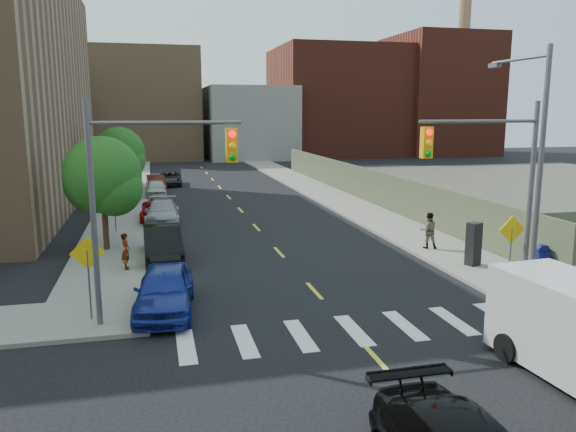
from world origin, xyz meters
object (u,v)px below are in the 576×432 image
parked_car_maroon (156,183)px  parked_car_grey (170,178)px  payphone (474,244)px  pedestrian_west (126,251)px  parked_car_white (156,188)px  mailbox (542,261)px  parked_car_blue (164,290)px  pedestrian_east (428,230)px  parked_car_black (163,243)px  parked_car_red (158,211)px  parked_car_silver (162,212)px

parked_car_maroon → parked_car_grey: parked_car_maroon is taller
payphone → pedestrian_west: bearing=149.4°
parked_car_white → mailbox: size_ratio=3.11×
parked_car_blue → mailbox: (14.70, 0.24, -0.01)m
pedestrian_east → parked_car_grey: bearing=-51.6°
parked_car_black → parked_car_grey: bearing=85.6°
parked_car_maroon → parked_car_red: bearing=-93.8°
parked_car_grey → mailbox: (13.40, -33.22, 0.16)m
parked_car_blue → parked_car_silver: (0.25, 15.47, -0.08)m
parked_car_silver → payphone: size_ratio=2.63×
parked_car_silver → parked_car_maroon: bearing=93.2°
parked_car_silver → mailbox: size_ratio=3.74×
parked_car_grey → mailbox: size_ratio=3.41×
parked_car_red → pedestrian_west: pedestrian_west is taller
parked_car_maroon → payphone: (12.95, -27.23, 0.39)m
pedestrian_east → pedestrian_west: bearing=18.0°
parked_car_red → mailbox: size_ratio=3.44×
parked_car_silver → parked_car_white: bearing=93.5°
parked_car_red → pedestrian_east: (12.53, -10.93, 0.40)m
parked_car_red → parked_car_grey: 16.99m
parked_car_red → mailbox: mailbox is taller
payphone → parked_car_silver: bearing=114.7°
parked_car_grey → pedestrian_west: 28.38m
pedestrian_west → pedestrian_east: (13.97, 0.38, 0.10)m
parked_car_black → parked_car_red: parked_car_black is taller
parked_car_blue → mailbox: bearing=6.4°
parked_car_silver → pedestrian_east: (12.28, -9.89, 0.31)m
parked_car_black → payphone: bearing=-21.2°
parked_car_red → mailbox: (14.70, -16.28, 0.16)m
parked_car_blue → parked_car_red: 16.52m
parked_car_silver → parked_car_maroon: size_ratio=1.17×
mailbox → parked_car_maroon: bearing=121.6°
parked_car_silver → pedestrian_east: pedestrian_east is taller
parked_car_black → parked_car_maroon: 22.69m
parked_car_blue → parked_car_black: bearing=94.8°
parked_car_white → parked_car_maroon: parked_car_white is taller
parked_car_maroon → payphone: payphone is taller
parked_car_silver → parked_car_white: 10.90m
mailbox → parked_car_red: bearing=137.0°
parked_car_red → parked_car_maroon: bearing=91.6°
parked_car_maroon → pedestrian_west: size_ratio=2.72×
parked_car_blue → parked_car_maroon: bearing=95.4°
payphone → mailbox: bearing=-69.7°
parked_car_maroon → mailbox: 32.82m
parked_car_blue → parked_car_white: bearing=95.4°
parked_car_blue → pedestrian_east: pedestrian_east is taller
parked_car_white → parked_car_black: bearing=-89.4°
parked_car_black → parked_car_silver: parked_car_black is taller
parked_car_red → parked_car_maroon: (0.00, 13.06, 0.06)m
parked_car_silver → pedestrian_west: (-1.69, -10.27, 0.21)m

